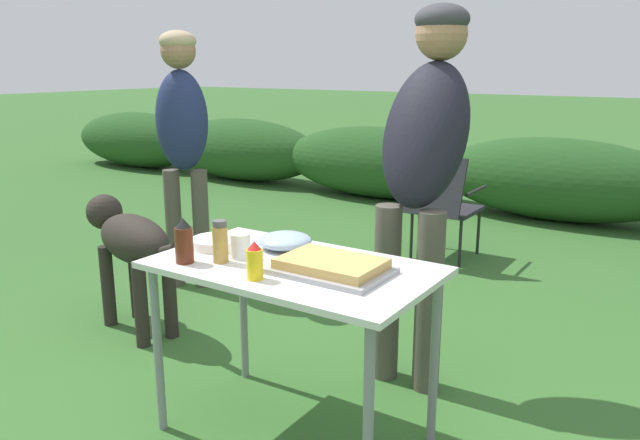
{
  "coord_description": "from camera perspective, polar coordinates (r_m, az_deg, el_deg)",
  "views": [
    {
      "loc": [
        1.35,
        -1.87,
        1.49
      ],
      "look_at": [
        0.03,
        0.15,
        0.89
      ],
      "focal_mm": 35.0,
      "sensor_mm": 36.0,
      "label": 1
    }
  ],
  "objects": [
    {
      "name": "ground_plane",
      "position": [
        2.74,
        -2.32,
        -18.94
      ],
      "size": [
        60.0,
        60.0,
        0.0
      ],
      "primitive_type": "plane",
      "color": "#336028"
    },
    {
      "name": "shrub_hedge",
      "position": [
        6.52,
        20.83,
        3.51
      ],
      "size": [
        14.4,
        0.9,
        0.81
      ],
      "color": "#234C1E",
      "rests_on": "ground"
    },
    {
      "name": "folding_table",
      "position": [
        2.45,
        -2.48,
        -5.79
      ],
      "size": [
        1.1,
        0.64,
        0.74
      ],
      "color": "silver",
      "rests_on": "ground"
    },
    {
      "name": "food_tray",
      "position": [
        2.31,
        1.05,
        -4.28
      ],
      "size": [
        0.42,
        0.29,
        0.06
      ],
      "color": "#9E9EA3",
      "rests_on": "folding_table"
    },
    {
      "name": "plate_stack",
      "position": [
        2.68,
        -9.36,
        -2.04
      ],
      "size": [
        0.22,
        0.22,
        0.04
      ],
      "primitive_type": "cylinder",
      "color": "white",
      "rests_on": "folding_table"
    },
    {
      "name": "mixing_bowl",
      "position": [
        2.62,
        -3.22,
        -1.89
      ],
      "size": [
        0.23,
        0.23,
        0.07
      ],
      "primitive_type": "ellipsoid",
      "color": "#99B2CC",
      "rests_on": "folding_table"
    },
    {
      "name": "paper_cup_stack",
      "position": [
        2.5,
        -7.3,
        -2.36
      ],
      "size": [
        0.08,
        0.08,
        0.1
      ],
      "primitive_type": "cylinder",
      "color": "white",
      "rests_on": "folding_table"
    },
    {
      "name": "mustard_bottle",
      "position": [
        2.25,
        -6.0,
        -3.77
      ],
      "size": [
        0.06,
        0.06,
        0.14
      ],
      "color": "yellow",
      "rests_on": "folding_table"
    },
    {
      "name": "bbq_sauce_bottle",
      "position": [
        2.47,
        -12.33,
        -1.93
      ],
      "size": [
        0.07,
        0.07,
        0.18
      ],
      "color": "#562314",
      "rests_on": "folding_table"
    },
    {
      "name": "spice_jar",
      "position": [
        2.45,
        -9.12,
        -2.0
      ],
      "size": [
        0.06,
        0.06,
        0.17
      ],
      "color": "#B2893D",
      "rests_on": "folding_table"
    },
    {
      "name": "standing_person_with_beanie",
      "position": [
        2.91,
        9.52,
        6.19
      ],
      "size": [
        0.4,
        0.53,
        1.76
      ],
      "rotation": [
        0.0,
        0.0,
        -0.01
      ],
      "color": "#4C473D",
      "rests_on": "ground"
    },
    {
      "name": "standing_person_in_gray_fleece",
      "position": [
        4.22,
        -12.48,
        8.05
      ],
      "size": [
        0.42,
        0.39,
        1.7
      ],
      "rotation": [
        0.0,
        0.0,
        0.52
      ],
      "color": "#4C473D",
      "rests_on": "ground"
    },
    {
      "name": "dog",
      "position": [
        3.68,
        -17.0,
        -2.02
      ],
      "size": [
        0.96,
        0.41,
        0.75
      ],
      "rotation": [
        0.0,
        0.0,
        1.33
      ],
      "color": "#28231E",
      "rests_on": "ground"
    },
    {
      "name": "camp_chair_near_hedge",
      "position": [
        4.88,
        11.06,
        1.67
      ],
      "size": [
        0.48,
        0.59,
        0.83
      ],
      "rotation": [
        0.0,
        0.0,
        -0.0
      ],
      "color": "#232328",
      "rests_on": "ground"
    }
  ]
}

